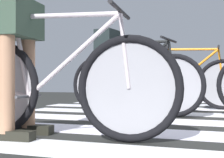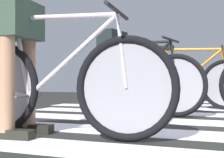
{
  "view_description": "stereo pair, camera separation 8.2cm",
  "coord_description": "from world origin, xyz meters",
  "px_view_note": "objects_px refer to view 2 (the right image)",
  "views": [
    {
      "loc": [
        0.05,
        -3.12,
        0.43
      ],
      "look_at": [
        -0.83,
        -0.57,
        0.44
      ],
      "focal_mm": 50.56,
      "sensor_mm": 36.0,
      "label": 1
    },
    {
      "loc": [
        0.14,
        -3.12,
        0.43
      ],
      "look_at": [
        -0.83,
        -0.57,
        0.44
      ],
      "focal_mm": 50.56,
      "sensor_mm": 36.0,
      "label": 2
    }
  ],
  "objects_px": {
    "cyclist_1_of_4": "(19,49)",
    "bicycle_4_of_4": "(189,82)",
    "bicycle_1_of_4": "(57,84)",
    "bicycle_2_of_4": "(135,83)",
    "cyclist_2_of_4": "(113,60)"
  },
  "relations": [
    {
      "from": "cyclist_1_of_4",
      "to": "bicycle_4_of_4",
      "type": "height_order",
      "value": "cyclist_1_of_4"
    },
    {
      "from": "bicycle_1_of_4",
      "to": "bicycle_2_of_4",
      "type": "height_order",
      "value": "same"
    },
    {
      "from": "bicycle_1_of_4",
      "to": "bicycle_4_of_4",
      "type": "xyz_separation_m",
      "value": [
        0.6,
        2.73,
        0.0
      ]
    },
    {
      "from": "bicycle_1_of_4",
      "to": "bicycle_2_of_4",
      "type": "distance_m",
      "value": 1.69
    },
    {
      "from": "bicycle_1_of_4",
      "to": "bicycle_4_of_4",
      "type": "bearing_deg",
      "value": 73.61
    },
    {
      "from": "cyclist_1_of_4",
      "to": "cyclist_2_of_4",
      "type": "distance_m",
      "value": 1.76
    },
    {
      "from": "bicycle_4_of_4",
      "to": "bicycle_2_of_4",
      "type": "bearing_deg",
      "value": -117.48
    },
    {
      "from": "cyclist_2_of_4",
      "to": "bicycle_4_of_4",
      "type": "bearing_deg",
      "value": 59.39
    },
    {
      "from": "cyclist_1_of_4",
      "to": "cyclist_2_of_4",
      "type": "xyz_separation_m",
      "value": [
        0.09,
        1.76,
        0.02
      ]
    },
    {
      "from": "cyclist_1_of_4",
      "to": "bicycle_2_of_4",
      "type": "distance_m",
      "value": 1.78
    },
    {
      "from": "cyclist_2_of_4",
      "to": "bicycle_1_of_4",
      "type": "bearing_deg",
      "value": -73.3
    },
    {
      "from": "bicycle_2_of_4",
      "to": "bicycle_4_of_4",
      "type": "height_order",
      "value": "same"
    },
    {
      "from": "cyclist_1_of_4",
      "to": "bicycle_2_of_4",
      "type": "xyz_separation_m",
      "value": [
        0.39,
        1.71,
        -0.26
      ]
    },
    {
      "from": "cyclist_1_of_4",
      "to": "bicycle_1_of_4",
      "type": "bearing_deg",
      "value": 0.0
    },
    {
      "from": "bicycle_1_of_4",
      "to": "cyclist_1_of_4",
      "type": "height_order",
      "value": "cyclist_1_of_4"
    }
  ]
}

